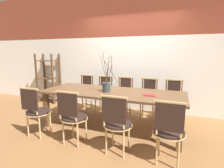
# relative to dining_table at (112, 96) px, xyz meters

# --- Properties ---
(ground_plane) EXTENTS (16.00, 16.00, 0.00)m
(ground_plane) POSITION_rel_dining_table_xyz_m (0.00, 0.00, -0.68)
(ground_plane) COLOR olive
(wall_rear) EXTENTS (12.00, 0.06, 3.20)m
(wall_rear) POSITION_rel_dining_table_xyz_m (0.00, 1.37, 0.92)
(wall_rear) COLOR white
(wall_rear) RESTS_ON ground_plane
(dining_table) EXTENTS (2.77, 1.05, 0.76)m
(dining_table) POSITION_rel_dining_table_xyz_m (0.00, 0.00, 0.00)
(dining_table) COLOR brown
(dining_table) RESTS_ON ground_plane
(chair_near_leftend) EXTENTS (0.44, 0.44, 0.93)m
(chair_near_leftend) POSITION_rel_dining_table_xyz_m (-1.15, -0.83, -0.17)
(chair_near_leftend) COLOR black
(chair_near_leftend) RESTS_ON ground_plane
(chair_near_left) EXTENTS (0.44, 0.44, 0.93)m
(chair_near_left) POSITION_rel_dining_table_xyz_m (-0.37, -0.83, -0.17)
(chair_near_left) COLOR black
(chair_near_left) RESTS_ON ground_plane
(chair_near_center) EXTENTS (0.44, 0.44, 0.93)m
(chair_near_center) POSITION_rel_dining_table_xyz_m (0.39, -0.83, -0.17)
(chair_near_center) COLOR black
(chair_near_center) RESTS_ON ground_plane
(chair_near_right) EXTENTS (0.44, 0.44, 0.93)m
(chair_near_right) POSITION_rel_dining_table_xyz_m (1.13, -0.83, -0.17)
(chair_near_right) COLOR black
(chair_near_right) RESTS_ON ground_plane
(chair_far_leftend) EXTENTS (0.44, 0.44, 0.93)m
(chair_far_leftend) POSITION_rel_dining_table_xyz_m (-1.09, 0.83, -0.17)
(chair_far_leftend) COLOR black
(chair_far_leftend) RESTS_ON ground_plane
(chair_far_left) EXTENTS (0.44, 0.44, 0.93)m
(chair_far_left) POSITION_rel_dining_table_xyz_m (-0.55, 0.83, -0.17)
(chair_far_left) COLOR black
(chair_far_left) RESTS_ON ground_plane
(chair_far_center) EXTENTS (0.44, 0.44, 0.93)m
(chair_far_center) POSITION_rel_dining_table_xyz_m (-0.01, 0.83, -0.17)
(chair_far_center) COLOR black
(chair_far_center) RESTS_ON ground_plane
(chair_far_right) EXTENTS (0.44, 0.44, 0.93)m
(chair_far_right) POSITION_rel_dining_table_xyz_m (0.58, 0.83, -0.17)
(chair_far_right) COLOR black
(chair_far_right) RESTS_ON ground_plane
(chair_far_rightend) EXTENTS (0.44, 0.44, 0.93)m
(chair_far_rightend) POSITION_rel_dining_table_xyz_m (1.12, 0.83, -0.17)
(chair_far_rightend) COLOR black
(chair_far_rightend) RESTS_ON ground_plane
(vase_centerpiece) EXTENTS (0.33, 0.36, 0.76)m
(vase_centerpiece) POSITION_rel_dining_table_xyz_m (-0.09, -0.06, 0.19)
(vase_centerpiece) COLOR #33383D
(vase_centerpiece) RESTS_ON dining_table
(book_stack) EXTENTS (0.22, 0.17, 0.02)m
(book_stack) POSITION_rel_dining_table_xyz_m (0.74, -0.07, 0.09)
(book_stack) COLOR maroon
(book_stack) RESTS_ON dining_table
(shelving_rack) EXTENTS (0.65, 0.38, 1.48)m
(shelving_rack) POSITION_rel_dining_table_xyz_m (-2.52, 1.11, 0.06)
(shelving_rack) COLOR #513823
(shelving_rack) RESTS_ON ground_plane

